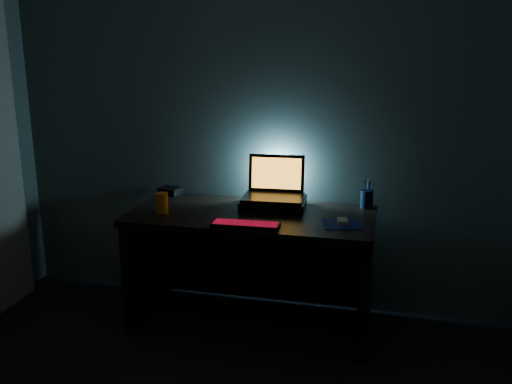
% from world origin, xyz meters
% --- Properties ---
extents(room, '(3.50, 4.00, 2.50)m').
position_xyz_m(room, '(0.00, 0.00, 1.25)').
color(room, black).
rests_on(room, ground).
extents(desk, '(1.50, 0.70, 0.75)m').
position_xyz_m(desk, '(0.00, 1.67, 0.49)').
color(desk, black).
rests_on(desk, ground).
extents(riser, '(0.42, 0.32, 0.06)m').
position_xyz_m(riser, '(0.11, 1.76, 0.78)').
color(riser, black).
rests_on(riser, desk).
extents(laptop, '(0.40, 0.31, 0.26)m').
position_xyz_m(laptop, '(0.10, 1.81, 0.87)').
color(laptop, black).
rests_on(laptop, riser).
extents(keyboard, '(0.39, 0.14, 0.02)m').
position_xyz_m(keyboard, '(0.03, 1.35, 0.76)').
color(keyboard, black).
rests_on(keyboard, desk).
extents(mousepad, '(0.26, 0.24, 0.00)m').
position_xyz_m(mousepad, '(0.56, 1.52, 0.75)').
color(mousepad, '#0C1C54').
rests_on(mousepad, desk).
extents(mouse, '(0.07, 0.10, 0.03)m').
position_xyz_m(mouse, '(0.56, 1.52, 0.77)').
color(mouse, gray).
rests_on(mouse, mousepad).
extents(pen_cup, '(0.08, 0.08, 0.11)m').
position_xyz_m(pen_cup, '(0.68, 1.90, 0.81)').
color(pen_cup, black).
rests_on(pen_cup, desk).
extents(juice_glass, '(0.09, 0.09, 0.13)m').
position_xyz_m(juice_glass, '(-0.54, 1.50, 0.81)').
color(juice_glass, orange).
rests_on(juice_glass, desk).
extents(router, '(0.16, 0.14, 0.05)m').
position_xyz_m(router, '(-0.66, 1.92, 0.77)').
color(router, black).
rests_on(router, desk).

